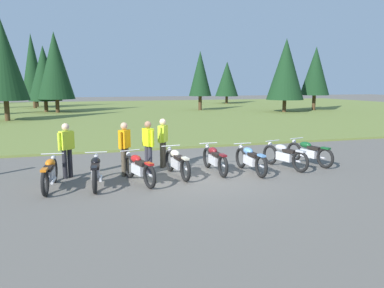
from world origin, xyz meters
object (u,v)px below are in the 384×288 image
at_px(motorcycle_orange, 50,173).
at_px(motorcycle_red, 139,168).
at_px(motorcycle_maroon, 215,159).
at_px(rider_in_hivis_vest, 148,144).
at_px(rider_with_back_turned, 125,146).
at_px(motorcycle_british_green, 309,152).
at_px(motorcycle_sky_blue, 250,159).
at_px(rider_checking_bike, 163,140).
at_px(motorcycle_cream, 177,162).
at_px(motorcycle_black, 96,171).
at_px(motorcycle_silver, 284,155).
at_px(rider_near_row_end, 67,147).

bearing_deg(motorcycle_orange, motorcycle_red, -1.94).
xyz_separation_m(motorcycle_maroon, rider_in_hivis_vest, (-2.06, 0.51, 0.51)).
relative_size(rider_in_hivis_vest, rider_with_back_turned, 1.00).
bearing_deg(motorcycle_british_green, rider_with_back_turned, 178.10).
bearing_deg(motorcycle_sky_blue, rider_checking_bike, 148.20).
distance_m(motorcycle_cream, rider_checking_bike, 1.43).
distance_m(motorcycle_maroon, rider_with_back_turned, 2.89).
height_order(motorcycle_maroon, rider_in_hivis_vest, rider_in_hivis_vest).
bearing_deg(motorcycle_sky_blue, rider_with_back_turned, 169.30).
bearing_deg(rider_with_back_turned, rider_checking_bike, 30.87).
bearing_deg(motorcycle_black, rider_with_back_turned, 46.76).
bearing_deg(motorcycle_orange, motorcycle_british_green, 4.35).
bearing_deg(motorcycle_silver, motorcycle_maroon, 177.17).
distance_m(motorcycle_black, rider_with_back_turned, 1.44).
relative_size(motorcycle_sky_blue, rider_with_back_turned, 1.26).
relative_size(motorcycle_cream, rider_with_back_turned, 1.26).
height_order(motorcycle_black, motorcycle_silver, same).
relative_size(motorcycle_silver, rider_near_row_end, 1.23).
bearing_deg(motorcycle_silver, motorcycle_orange, -177.05).
height_order(motorcycle_sky_blue, rider_near_row_end, rider_near_row_end).
bearing_deg(motorcycle_orange, rider_in_hivis_vest, 19.32).
relative_size(motorcycle_british_green, rider_checking_bike, 1.23).
height_order(motorcycle_silver, rider_with_back_turned, rider_with_back_turned).
relative_size(motorcycle_black, rider_near_row_end, 1.26).
xyz_separation_m(motorcycle_black, rider_in_hivis_vest, (1.68, 1.13, 0.51)).
bearing_deg(rider_checking_bike, rider_near_row_end, -169.28).
height_order(motorcycle_maroon, motorcycle_sky_blue, same).
height_order(motorcycle_red, motorcycle_silver, same).
bearing_deg(rider_checking_bike, motorcycle_british_green, -11.65).
bearing_deg(motorcycle_cream, rider_in_hivis_vest, 139.68).
xyz_separation_m(motorcycle_cream, motorcycle_silver, (3.75, 0.02, 0.00)).
height_order(motorcycle_red, rider_near_row_end, rider_near_row_end).
bearing_deg(motorcycle_black, motorcycle_red, 1.76).
distance_m(motorcycle_orange, rider_in_hivis_vest, 3.10).
relative_size(motorcycle_red, motorcycle_sky_blue, 0.97).
distance_m(motorcycle_red, motorcycle_british_green, 6.18).
bearing_deg(rider_with_back_turned, rider_in_hivis_vest, 11.18).
distance_m(motorcycle_red, motorcycle_maroon, 2.61).
distance_m(motorcycle_red, rider_near_row_end, 2.36).
distance_m(motorcycle_orange, motorcycle_sky_blue, 6.03).
height_order(motorcycle_black, motorcycle_sky_blue, same).
bearing_deg(rider_with_back_turned, motorcycle_black, -133.24).
relative_size(motorcycle_maroon, motorcycle_british_green, 1.02).
xyz_separation_m(motorcycle_cream, rider_with_back_turned, (-1.53, 0.50, 0.51)).
bearing_deg(motorcycle_silver, rider_with_back_turned, 174.81).
distance_m(motorcycle_british_green, rider_near_row_end, 8.15).
height_order(motorcycle_cream, rider_near_row_end, rider_near_row_end).
relative_size(motorcycle_silver, motorcycle_british_green, 1.00).
relative_size(motorcycle_sky_blue, rider_in_hivis_vest, 1.26).
xyz_separation_m(motorcycle_maroon, rider_checking_bike, (-1.44, 1.18, 0.51)).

